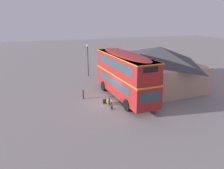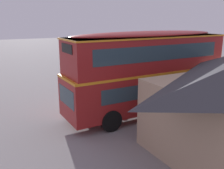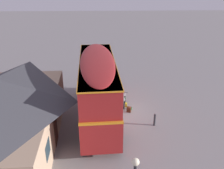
{
  "view_description": "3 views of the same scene",
  "coord_description": "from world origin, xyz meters",
  "px_view_note": "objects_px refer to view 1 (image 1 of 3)",
  "views": [
    {
      "loc": [
        19.07,
        -7.06,
        8.29
      ],
      "look_at": [
        1.42,
        -0.8,
        2.35
      ],
      "focal_mm": 35.09,
      "sensor_mm": 36.0,
      "label": 1
    },
    {
      "loc": [
        7.35,
        13.19,
        5.48
      ],
      "look_at": [
        0.9,
        0.14,
        1.66
      ],
      "focal_mm": 40.66,
      "sensor_mm": 36.0,
      "label": 2
    },
    {
      "loc": [
        -16.87,
        0.88,
        10.14
      ],
      "look_at": [
        1.37,
        0.24,
        1.83
      ],
      "focal_mm": 38.85,
      "sensor_mm": 36.0,
      "label": 3
    }
  ],
  "objects_px": {
    "touring_bicycle": "(110,103)",
    "kerb_bollard": "(83,94)",
    "double_decker_bus": "(125,74)",
    "water_bottle_green_metal": "(103,104)",
    "backpack_on_ground": "(105,101)",
    "street_lamp": "(88,57)"
  },
  "relations": [
    {
      "from": "double_decker_bus",
      "to": "water_bottle_green_metal",
      "type": "height_order",
      "value": "double_decker_bus"
    },
    {
      "from": "water_bottle_green_metal",
      "to": "street_lamp",
      "type": "bearing_deg",
      "value": 173.71
    },
    {
      "from": "street_lamp",
      "to": "touring_bicycle",
      "type": "bearing_deg",
      "value": -3.37
    },
    {
      "from": "backpack_on_ground",
      "to": "street_lamp",
      "type": "height_order",
      "value": "street_lamp"
    },
    {
      "from": "double_decker_bus",
      "to": "backpack_on_ground",
      "type": "xyz_separation_m",
      "value": [
        0.72,
        -2.42,
        -2.39
      ]
    },
    {
      "from": "backpack_on_ground",
      "to": "kerb_bollard",
      "type": "xyz_separation_m",
      "value": [
        -1.96,
        -1.69,
        0.24
      ]
    },
    {
      "from": "kerb_bollard",
      "to": "backpack_on_ground",
      "type": "bearing_deg",
      "value": 40.78
    },
    {
      "from": "street_lamp",
      "to": "kerb_bollard",
      "type": "xyz_separation_m",
      "value": [
        8.54,
        -2.62,
        -2.28
      ]
    },
    {
      "from": "backpack_on_ground",
      "to": "kerb_bollard",
      "type": "bearing_deg",
      "value": -139.22
    },
    {
      "from": "backpack_on_ground",
      "to": "water_bottle_green_metal",
      "type": "bearing_deg",
      "value": -39.55
    },
    {
      "from": "double_decker_bus",
      "to": "street_lamp",
      "type": "height_order",
      "value": "double_decker_bus"
    },
    {
      "from": "street_lamp",
      "to": "kerb_bollard",
      "type": "bearing_deg",
      "value": -17.08
    },
    {
      "from": "touring_bicycle",
      "to": "kerb_bollard",
      "type": "distance_m",
      "value": 3.52
    },
    {
      "from": "backpack_on_ground",
      "to": "street_lamp",
      "type": "bearing_deg",
      "value": 174.92
    },
    {
      "from": "touring_bicycle",
      "to": "kerb_bollard",
      "type": "bearing_deg",
      "value": -146.34
    },
    {
      "from": "touring_bicycle",
      "to": "kerb_bollard",
      "type": "xyz_separation_m",
      "value": [
        -2.93,
        -1.95,
        0.13
      ]
    },
    {
      "from": "double_decker_bus",
      "to": "kerb_bollard",
      "type": "xyz_separation_m",
      "value": [
        -1.24,
        -4.11,
        -2.14
      ]
    },
    {
      "from": "street_lamp",
      "to": "kerb_bollard",
      "type": "height_order",
      "value": "street_lamp"
    },
    {
      "from": "double_decker_bus",
      "to": "kerb_bollard",
      "type": "relative_size",
      "value": 10.16
    },
    {
      "from": "kerb_bollard",
      "to": "water_bottle_green_metal",
      "type": "bearing_deg",
      "value": 32.19
    },
    {
      "from": "backpack_on_ground",
      "to": "kerb_bollard",
      "type": "distance_m",
      "value": 2.6
    },
    {
      "from": "backpack_on_ground",
      "to": "kerb_bollard",
      "type": "relative_size",
      "value": 0.51
    }
  ]
}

